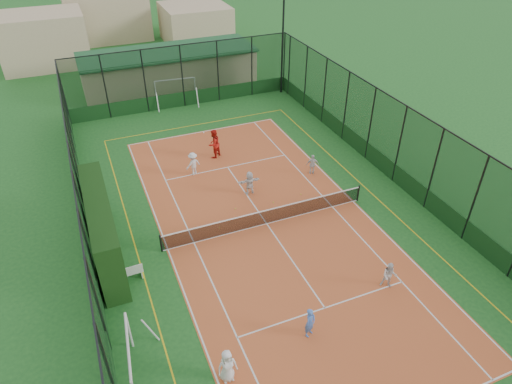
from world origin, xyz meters
TOP-DOWN VIEW (x-y plane):
  - ground at (0.00, 0.00)m, footprint 300.00×300.00m
  - court_slab at (0.00, 0.00)m, footprint 11.17×23.97m
  - tennis_net at (0.00, 0.00)m, footprint 11.67×0.12m
  - perimeter_fence at (0.00, 0.00)m, footprint 18.12×34.12m
  - floodlight_ne at (8.60, 16.60)m, footprint 0.60×0.26m
  - clubhouse at (0.00, 22.00)m, footprint 15.20×7.20m
  - hedge_left at (-8.30, 0.90)m, footprint 1.11×7.38m
  - white_bench at (-7.80, -1.38)m, footprint 1.69×0.50m
  - futsal_goal_near at (-8.29, -6.66)m, footprint 3.15×1.18m
  - futsal_goal_far at (-0.56, 17.49)m, footprint 3.43×1.30m
  - child_near_left at (-5.08, -8.00)m, footprint 0.76×0.50m
  - child_near_mid at (-1.30, -7.37)m, footprint 0.63×0.57m
  - child_near_right at (3.31, -6.36)m, footprint 0.85×0.81m
  - child_far_left at (-2.27, 6.42)m, footprint 1.13×0.87m
  - child_far_right at (4.73, 3.62)m, footprint 0.86×0.57m
  - child_far_back at (0.24, 3.11)m, footprint 1.37×0.46m
  - coach at (-0.37, 8.03)m, footprint 1.22×1.16m
  - tennis_balls at (0.13, 1.49)m, footprint 5.57×1.36m

SIDE VIEW (x-z plane):
  - ground at x=0.00m, z-range 0.00..0.00m
  - court_slab at x=0.00m, z-range 0.00..0.01m
  - tennis_balls at x=0.13m, z-range 0.01..0.08m
  - white_bench at x=-7.80m, z-range 0.00..0.95m
  - tennis_net at x=0.00m, z-range 0.00..1.06m
  - child_far_right at x=4.73m, z-range 0.01..1.36m
  - child_near_right at x=3.31m, z-range 0.01..1.38m
  - child_near_mid at x=-1.30m, z-range 0.01..1.46m
  - child_far_back at x=0.24m, z-range 0.01..1.48m
  - child_far_left at x=-2.27m, z-range 0.01..1.55m
  - child_near_left at x=-5.08m, z-range 0.01..1.56m
  - futsal_goal_near at x=-8.29m, z-range 0.00..1.99m
  - coach at x=-0.37m, z-range 0.01..2.00m
  - futsal_goal_far at x=-0.56m, z-range 0.00..2.16m
  - clubhouse at x=0.00m, z-range 0.00..3.15m
  - hedge_left at x=-8.30m, z-range 0.00..3.23m
  - perimeter_fence at x=0.00m, z-range 0.00..5.00m
  - floodlight_ne at x=8.60m, z-range 0.00..8.25m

